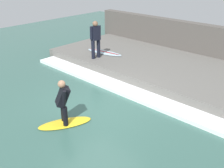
{
  "coord_description": "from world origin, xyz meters",
  "views": [
    {
      "loc": [
        -5.33,
        -5.51,
        4.46
      ],
      "look_at": [
        0.64,
        0.0,
        0.7
      ],
      "focal_mm": 42.0,
      "sensor_mm": 36.0,
      "label": 1
    }
  ],
  "objects_px": {
    "surfboard_riding": "(65,123)",
    "surfer_riding": "(63,100)",
    "surfer_waiting_near": "(96,38)",
    "surfboard_waiting_near": "(104,52)"
  },
  "relations": [
    {
      "from": "surfboard_riding",
      "to": "surfer_riding",
      "type": "relative_size",
      "value": 1.21
    },
    {
      "from": "surfboard_riding",
      "to": "surfer_riding",
      "type": "distance_m",
      "value": 0.8
    },
    {
      "from": "surfer_riding",
      "to": "surfer_waiting_near",
      "type": "height_order",
      "value": "surfer_waiting_near"
    },
    {
      "from": "surfer_riding",
      "to": "surfer_waiting_near",
      "type": "relative_size",
      "value": 0.82
    },
    {
      "from": "surfer_riding",
      "to": "surfboard_riding",
      "type": "bearing_deg",
      "value": -3.58
    },
    {
      "from": "surfer_riding",
      "to": "surfboard_waiting_near",
      "type": "xyz_separation_m",
      "value": [
        4.83,
        3.02,
        -0.35
      ]
    },
    {
      "from": "surfboard_riding",
      "to": "surfer_riding",
      "type": "xyz_separation_m",
      "value": [
        -0.0,
        0.0,
        0.8
      ]
    },
    {
      "from": "surfer_waiting_near",
      "to": "surfboard_riding",
      "type": "bearing_deg",
      "value": -145.34
    },
    {
      "from": "surfboard_riding",
      "to": "surfer_waiting_near",
      "type": "bearing_deg",
      "value": 34.66
    },
    {
      "from": "surfboard_riding",
      "to": "surfer_riding",
      "type": "bearing_deg",
      "value": 176.42
    }
  ]
}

